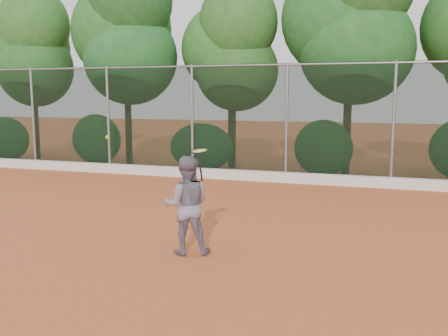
% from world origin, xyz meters
% --- Properties ---
extents(ground, '(80.00, 80.00, 0.00)m').
position_xyz_m(ground, '(0.00, 0.00, 0.00)').
color(ground, '#C05A2D').
rests_on(ground, ground).
extents(concrete_curb, '(24.00, 0.20, 0.30)m').
position_xyz_m(concrete_curb, '(0.00, 6.82, 0.15)').
color(concrete_curb, silver).
rests_on(concrete_curb, ground).
extents(tennis_player, '(0.95, 0.84, 1.61)m').
position_xyz_m(tennis_player, '(-0.23, -0.28, 0.81)').
color(tennis_player, slate).
rests_on(tennis_player, ground).
extents(chainlink_fence, '(24.09, 0.09, 3.50)m').
position_xyz_m(chainlink_fence, '(-0.00, 7.00, 1.86)').
color(chainlink_fence, black).
rests_on(chainlink_fence, ground).
extents(foliage_backdrop, '(23.70, 3.63, 7.55)m').
position_xyz_m(foliage_backdrop, '(-0.55, 8.98, 4.40)').
color(foliage_backdrop, '#3A2816').
rests_on(foliage_backdrop, ground).
extents(tennis_racket, '(0.37, 0.37, 0.53)m').
position_xyz_m(tennis_racket, '(0.02, -0.32, 1.67)').
color(tennis_racket, black).
rests_on(tennis_racket, ground).
extents(tennis_ball_in_flight, '(0.07, 0.07, 0.07)m').
position_xyz_m(tennis_ball_in_flight, '(-1.58, -0.40, 1.89)').
color(tennis_ball_in_flight, '#BDD630').
rests_on(tennis_ball_in_flight, ground).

